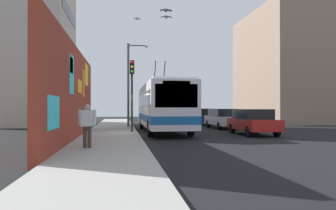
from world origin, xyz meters
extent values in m
plane|color=black|center=(0.00, 0.00, 0.00)|extent=(80.00, 80.00, 0.00)
cube|color=#9E9B93|center=(0.00, 1.60, 0.07)|extent=(48.00, 3.20, 0.15)
cube|color=maroon|center=(-3.52, 3.35, 2.34)|extent=(14.96, 0.30, 4.68)
cube|color=#33D8E5|center=(-5.26, 3.19, 3.13)|extent=(1.20, 0.02, 1.72)
cube|color=yellow|center=(0.99, 3.19, 3.75)|extent=(1.72, 0.02, 1.36)
cube|color=#33D8E5|center=(-9.10, 3.19, 1.52)|extent=(1.83, 0.02, 1.09)
cube|color=yellow|center=(-2.36, 3.19, 2.80)|extent=(1.54, 0.02, 0.68)
cube|color=blue|center=(0.47, 3.19, 1.43)|extent=(2.19, 0.02, 0.74)
cube|color=#33D8E5|center=(-5.43, 3.19, 3.55)|extent=(0.94, 0.02, 0.69)
cube|color=orange|center=(-0.69, 3.19, 3.10)|extent=(0.91, 0.02, 1.59)
cube|color=#B2A899|center=(12.38, 9.20, 8.96)|extent=(9.47, 6.37, 17.92)
cube|color=black|center=(12.38, 5.99, 4.40)|extent=(8.05, 0.04, 1.10)
cube|color=black|center=(12.38, 5.99, 7.60)|extent=(8.05, 0.04, 1.10)
cube|color=black|center=(12.38, 5.99, 10.80)|extent=(8.05, 0.04, 1.10)
cube|color=gray|center=(14.31, -17.00, 6.18)|extent=(12.73, 7.12, 12.35)
cube|color=black|center=(14.31, -20.58, 4.40)|extent=(10.82, 0.04, 1.10)
cube|color=black|center=(14.31, -20.58, 7.60)|extent=(10.82, 0.04, 1.10)
cube|color=silver|center=(2.20, -1.80, 1.81)|extent=(11.63, 2.62, 2.72)
cube|color=silver|center=(2.20, -1.80, 3.23)|extent=(11.17, 2.41, 0.12)
cube|color=#1959A5|center=(2.20, -1.80, 1.00)|extent=(11.65, 2.64, 0.44)
cube|color=black|center=(-3.60, -1.80, 2.29)|extent=(0.04, 2.23, 1.22)
cube|color=black|center=(2.20, -1.80, 2.22)|extent=(10.70, 2.65, 0.87)
cube|color=orange|center=(-3.59, -1.80, 2.92)|extent=(0.06, 1.44, 0.28)
cylinder|color=black|center=(3.94, -2.15, 4.07)|extent=(1.43, 0.06, 2.00)
cylinder|color=black|center=(3.94, -1.45, 4.07)|extent=(1.43, 0.06, 2.00)
cylinder|color=black|center=(-1.52, -2.99, 0.50)|extent=(1.00, 0.28, 1.00)
cylinder|color=black|center=(-1.52, -0.61, 0.50)|extent=(1.00, 0.28, 1.00)
cylinder|color=black|center=(5.92, -2.99, 0.50)|extent=(1.00, 0.28, 1.00)
cylinder|color=black|center=(5.92, -0.61, 0.50)|extent=(1.00, 0.28, 1.00)
cube|color=#B21E19|center=(-1.09, -7.00, 0.65)|extent=(4.27, 1.90, 0.66)
cube|color=black|center=(-1.01, -7.00, 1.28)|extent=(2.56, 1.71, 0.60)
cylinder|color=black|center=(-2.50, -7.85, 0.32)|extent=(0.64, 0.22, 0.64)
cylinder|color=black|center=(-2.50, -6.15, 0.32)|extent=(0.64, 0.22, 0.64)
cylinder|color=black|center=(0.31, -7.85, 0.32)|extent=(0.64, 0.22, 0.64)
cylinder|color=black|center=(0.31, -6.15, 0.32)|extent=(0.64, 0.22, 0.64)
cube|color=#B7B7BC|center=(4.93, -7.00, 0.65)|extent=(4.87, 1.73, 0.66)
cube|color=black|center=(5.02, -7.00, 1.28)|extent=(2.92, 1.55, 0.60)
cylinder|color=black|center=(3.32, -7.76, 0.32)|extent=(0.64, 0.22, 0.64)
cylinder|color=black|center=(3.32, -6.24, 0.32)|extent=(0.64, 0.22, 0.64)
cylinder|color=black|center=(6.53, -7.76, 0.32)|extent=(0.64, 0.22, 0.64)
cylinder|color=black|center=(6.53, -6.24, 0.32)|extent=(0.64, 0.22, 0.64)
cube|color=navy|center=(10.84, -7.00, 0.65)|extent=(4.38, 1.80, 0.66)
cube|color=black|center=(10.93, -7.00, 1.28)|extent=(2.63, 1.62, 0.60)
cylinder|color=black|center=(9.40, -7.80, 0.32)|extent=(0.64, 0.22, 0.64)
cylinder|color=black|center=(9.40, -6.20, 0.32)|extent=(0.64, 0.22, 0.64)
cylinder|color=black|center=(12.29, -7.80, 0.32)|extent=(0.64, 0.22, 0.64)
cylinder|color=black|center=(12.29, -6.20, 0.32)|extent=(0.64, 0.22, 0.64)
cube|color=#C6B793|center=(16.26, -7.00, 0.65)|extent=(4.29, 1.85, 0.66)
cube|color=black|center=(16.34, -7.00, 1.28)|extent=(2.57, 1.66, 0.60)
cylinder|color=black|center=(14.84, -7.82, 0.32)|extent=(0.64, 0.22, 0.64)
cylinder|color=black|center=(14.84, -6.18, 0.32)|extent=(0.64, 0.22, 0.64)
cylinder|color=black|center=(17.67, -7.82, 0.32)|extent=(0.64, 0.22, 0.64)
cylinder|color=black|center=(17.67, -6.18, 0.32)|extent=(0.64, 0.22, 0.64)
cylinder|color=#3F3326|center=(-7.48, 2.21, 0.56)|extent=(0.14, 0.14, 0.82)
cylinder|color=#3F3326|center=(-7.48, 2.38, 0.56)|extent=(0.14, 0.14, 0.82)
cube|color=silver|center=(-7.48, 2.29, 1.27)|extent=(0.22, 0.48, 0.61)
cylinder|color=silver|center=(-7.48, 2.01, 1.31)|extent=(0.09, 0.09, 0.58)
cylinder|color=silver|center=(-7.48, 2.58, 1.31)|extent=(0.09, 0.09, 0.58)
sphere|color=tan|center=(-7.48, 2.29, 1.69)|extent=(0.22, 0.22, 0.22)
cylinder|color=#2D382D|center=(0.41, 0.35, 2.39)|extent=(0.14, 0.14, 4.49)
cube|color=black|center=(0.19, 0.35, 4.19)|extent=(0.20, 0.28, 0.84)
sphere|color=red|center=(0.08, 0.35, 4.47)|extent=(0.18, 0.18, 0.18)
sphere|color=yellow|center=(0.08, 0.35, 4.19)|extent=(0.18, 0.18, 0.18)
sphere|color=green|center=(0.08, 0.35, 3.91)|extent=(0.18, 0.18, 0.18)
cylinder|color=#4C4C51|center=(6.13, 0.45, 3.49)|extent=(0.18, 0.18, 6.68)
cylinder|color=#4C4C51|center=(6.13, -0.27, 6.68)|extent=(0.10, 1.45, 0.10)
ellipsoid|color=silver|center=(6.13, -1.00, 6.63)|extent=(0.44, 0.28, 0.20)
ellipsoid|color=slate|center=(-5.44, -1.00, 6.10)|extent=(0.32, 0.14, 0.12)
cube|color=slate|center=(-5.44, -1.14, 6.13)|extent=(0.20, 0.28, 0.08)
cube|color=slate|center=(-5.44, -0.86, 6.13)|extent=(0.20, 0.28, 0.08)
ellipsoid|color=gray|center=(-3.74, -1.25, 6.28)|extent=(0.32, 0.14, 0.12)
cube|color=gray|center=(-3.74, -1.39, 6.31)|extent=(0.20, 0.28, 0.08)
cube|color=gray|center=(-3.74, -1.11, 6.31)|extent=(0.20, 0.28, 0.08)
ellipsoid|color=gray|center=(5.73, -0.23, 8.72)|extent=(0.32, 0.14, 0.12)
cube|color=gray|center=(5.73, -0.37, 8.75)|extent=(0.20, 0.26, 0.14)
cube|color=gray|center=(5.73, -0.09, 8.75)|extent=(0.20, 0.26, 0.14)
camera|label=1|loc=(-20.11, 1.03, 1.68)|focal=34.79mm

